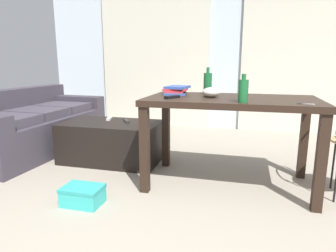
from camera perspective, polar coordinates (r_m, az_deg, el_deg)
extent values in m
plane|color=gray|center=(2.81, 6.69, -10.01)|extent=(9.03, 9.03, 0.00)
cube|color=silver|center=(4.88, 11.04, 14.64)|extent=(6.00, 0.10, 2.57)
cube|color=beige|center=(5.01, -2.69, 13.30)|extent=(1.80, 0.03, 2.31)
cube|color=beige|center=(4.85, 24.91, 12.25)|extent=(1.80, 0.03, 2.31)
cube|color=#38333D|center=(3.95, -24.19, -1.35)|extent=(0.96, 1.90, 0.41)
cube|color=#38333D|center=(4.12, -28.19, 4.00)|extent=(0.28, 1.87, 0.32)
cube|color=#38333D|center=(4.54, -17.63, 4.51)|extent=(0.89, 0.24, 0.17)
cube|color=#3E3944|center=(4.24, -19.68, 3.41)|extent=(0.66, 0.49, 0.10)
cube|color=#3E3944|center=(3.87, -23.97, 2.29)|extent=(0.66, 0.49, 0.10)
cube|color=#3E3944|center=(3.53, -29.12, 0.92)|extent=(0.66, 0.49, 0.10)
cube|color=black|center=(3.27, -10.77, -2.98)|extent=(1.04, 0.60, 0.43)
cube|color=black|center=(2.54, 12.02, 4.81)|extent=(1.41, 0.77, 0.05)
cube|color=black|center=(2.42, -4.54, -4.65)|extent=(0.07, 0.07, 0.72)
cube|color=black|center=(2.35, 27.36, -6.50)|extent=(0.07, 0.07, 0.72)
cube|color=black|center=(3.03, -0.38, -1.13)|extent=(0.07, 0.07, 0.72)
cube|color=black|center=(2.98, 24.69, -2.50)|extent=(0.07, 0.07, 0.72)
cylinder|color=black|center=(2.87, 29.25, -6.27)|extent=(0.02, 0.02, 0.45)
cylinder|color=#195B2D|center=(2.79, 7.60, 8.11)|extent=(0.08, 0.08, 0.19)
cylinder|color=#195B2D|center=(2.78, 7.67, 10.61)|extent=(0.03, 0.03, 0.05)
cylinder|color=#195B2D|center=(2.24, 14.29, 6.52)|extent=(0.07, 0.07, 0.17)
cylinder|color=#195B2D|center=(2.23, 14.43, 9.17)|extent=(0.03, 0.03, 0.04)
ellipsoid|color=beige|center=(2.54, 8.33, 6.46)|extent=(0.15, 0.15, 0.08)
cube|color=#33519E|center=(2.75, 1.41, 6.34)|extent=(0.23, 0.29, 0.02)
cube|color=red|center=(2.76, 1.42, 6.72)|extent=(0.19, 0.26, 0.02)
cube|color=red|center=(2.75, 1.43, 7.08)|extent=(0.23, 0.22, 0.02)
cube|color=#33519E|center=(2.75, 1.83, 7.49)|extent=(0.21, 0.26, 0.02)
cube|color=black|center=(2.44, 0.81, 5.62)|extent=(0.11, 0.14, 0.02)
cube|color=#9EA0A5|center=(2.31, 25.47, 3.86)|extent=(0.08, 0.03, 0.00)
torus|color=#262628|center=(2.31, 24.03, 4.00)|extent=(0.03, 0.03, 0.00)
cube|color=#9EA0A5|center=(2.30, 25.42, 3.83)|extent=(0.07, 0.05, 0.00)
torus|color=#262628|center=(2.31, 24.06, 4.01)|extent=(0.03, 0.03, 0.00)
cube|color=#232326|center=(3.24, -8.03, 1.03)|extent=(0.13, 0.17, 0.02)
cube|color=#B7B7B2|center=(3.40, -11.23, 1.46)|extent=(0.09, 0.19, 0.02)
cube|color=#33B2AD|center=(2.39, -16.07, -12.98)|extent=(0.29, 0.21, 0.12)
cube|color=teal|center=(2.37, -16.17, -11.42)|extent=(0.30, 0.21, 0.02)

